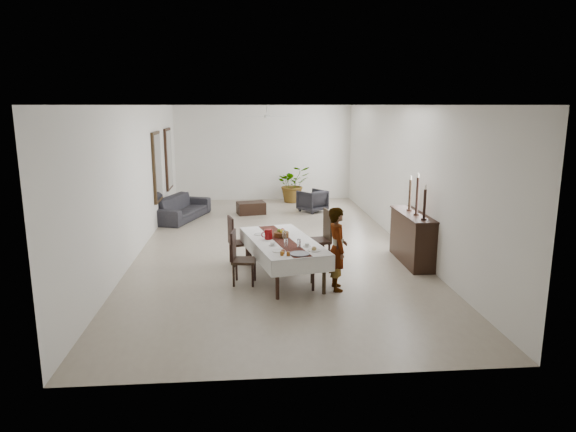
{
  "coord_description": "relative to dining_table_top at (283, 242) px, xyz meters",
  "views": [
    {
      "loc": [
        -0.63,
        -11.58,
        3.2
      ],
      "look_at": [
        0.2,
        -1.69,
        1.05
      ],
      "focal_mm": 32.0,
      "sensor_mm": 36.0,
      "label": 1
    }
  ],
  "objects": [
    {
      "name": "potted_plant",
      "position": [
        0.92,
        7.71,
        -0.08
      ],
      "size": [
        1.27,
        1.16,
        1.22
      ],
      "primitive_type": "imported",
      "rotation": [
        0.0,
        0.0,
        0.2
      ],
      "color": "#2C5723",
      "rests_on": "floor"
    },
    {
      "name": "tablecloth_drape_right",
      "position": [
        0.54,
        0.12,
        -0.11
      ],
      "size": [
        0.54,
        2.4,
        0.29
      ],
      "primitive_type": "cube",
      "rotation": [
        0.0,
        0.0,
        0.22
      ],
      "color": "silver",
      "rests_on": "dining_table_top"
    },
    {
      "name": "tablecloth_drape_near",
      "position": [
        0.27,
        -1.19,
        -0.11
      ],
      "size": [
        1.1,
        0.25,
        0.29
      ],
      "primitive_type": "cube",
      "rotation": [
        0.0,
        0.0,
        0.22
      ],
      "color": "white",
      "rests_on": "dining_table_top"
    },
    {
      "name": "mirror_glass_near",
      "position": [
        -2.97,
        4.5,
        0.91
      ],
      "size": [
        0.01,
        0.9,
        1.7
      ],
      "primitive_type": "cube",
      "color": "silver",
      "rests_on": "mirror_frame_near"
    },
    {
      "name": "plate_far_left",
      "position": [
        -0.41,
        0.44,
        0.04
      ],
      "size": [
        0.23,
        0.23,
        0.01
      ],
      "primitive_type": "cylinder",
      "color": "silver",
      "rests_on": "tablecloth_top"
    },
    {
      "name": "chair_right_far_leg_fl",
      "position": [
        0.98,
        0.54,
        -0.45
      ],
      "size": [
        0.05,
        0.05,
        0.47
      ],
      "primitive_type": "cylinder",
      "rotation": [
        0.0,
        0.0,
        0.15
      ],
      "color": "black",
      "rests_on": "floor"
    },
    {
      "name": "plate_near_right",
      "position": [
        0.49,
        -0.77,
        0.04
      ],
      "size": [
        0.23,
        0.23,
        0.01
      ],
      "primitive_type": "cylinder",
      "color": "silver",
      "rests_on": "tablecloth_top"
    },
    {
      "name": "tablecloth_drape_left",
      "position": [
        -0.54,
        -0.12,
        -0.11
      ],
      "size": [
        0.54,
        2.4,
        0.29
      ],
      "primitive_type": "cube",
      "rotation": [
        0.0,
        0.0,
        0.22
      ],
      "color": "white",
      "rests_on": "dining_table_top"
    },
    {
      "name": "chair_right_far_leg_br",
      "position": [
        0.53,
        0.87,
        -0.45
      ],
      "size": [
        0.05,
        0.05,
        0.47
      ],
      "primitive_type": "cylinder",
      "rotation": [
        0.0,
        0.0,
        0.15
      ],
      "color": "black",
      "rests_on": "floor"
    },
    {
      "name": "candlestick_far_base",
      "position": [
        2.74,
        0.99,
        0.37
      ],
      "size": [
        0.11,
        0.11,
        0.03
      ],
      "primitive_type": "cylinder",
      "color": "black",
      "rests_on": "sideboard_top"
    },
    {
      "name": "fruit_green",
      "position": [
        -0.05,
        0.26,
        0.15
      ],
      "size": [
        0.08,
        0.08,
        0.08
      ],
      "primitive_type": "sphere",
      "color": "olive",
      "rests_on": "fruit_basket"
    },
    {
      "name": "sideboard_body",
      "position": [
        2.74,
        0.71,
        -0.19
      ],
      "size": [
        0.45,
        1.67,
        1.0
      ],
      "primitive_type": "cube",
      "color": "black",
      "rests_on": "floor"
    },
    {
      "name": "dining_table_top",
      "position": [
        0.0,
        0.0,
        0.0
      ],
      "size": [
        1.43,
        2.44,
        0.05
      ],
      "primitive_type": "cube",
      "rotation": [
        0.0,
        0.0,
        0.22
      ],
      "color": "black",
      "rests_on": "table_leg_fl"
    },
    {
      "name": "armchair",
      "position": [
        1.36,
        6.04,
        -0.35
      ],
      "size": [
        1.02,
        1.02,
        0.67
      ],
      "primitive_type": "imported",
      "rotation": [
        0.0,
        0.0,
        3.77
      ],
      "color": "#252327",
      "rests_on": "floor"
    },
    {
      "name": "chair_left_far_back",
      "position": [
        -0.99,
        0.85,
        0.04
      ],
      "size": [
        0.14,
        0.42,
        0.54
      ],
      "primitive_type": "cube",
      "rotation": [
        0.0,
        0.0,
        -1.32
      ],
      "color": "black",
      "rests_on": "chair_left_far_seat"
    },
    {
      "name": "sofa",
      "position": [
        -2.52,
        5.31,
        -0.36
      ],
      "size": [
        1.56,
        2.41,
        0.66
      ],
      "primitive_type": "imported",
      "rotation": [
        0.0,
        0.0,
        1.24
      ],
      "color": "#2C2A2F",
      "rests_on": "floor"
    },
    {
      "name": "fan_blade_e",
      "position": [
        0.31,
        5.3,
        2.21
      ],
      "size": [
        0.55,
        0.1,
        0.01
      ],
      "primitive_type": "cube",
      "color": "silver",
      "rests_on": "fan_hub"
    },
    {
      "name": "fruit_basket",
      "position": [
        -0.01,
        0.24,
        0.08
      ],
      "size": [
        0.29,
        0.29,
        0.1
      ],
      "primitive_type": "cylinder",
      "color": "brown",
      "rests_on": "tablecloth_top"
    },
    {
      "name": "table_leg_fr",
      "position": [
        0.64,
        -0.97,
        -0.36
      ],
      "size": [
        0.08,
        0.08,
        0.67
      ],
      "primitive_type": "cylinder",
      "rotation": [
        0.0,
        0.0,
        0.22
      ],
      "color": "black",
      "rests_on": "floor"
    },
    {
      "name": "chair_left_near_seat",
      "position": [
        -0.72,
        -0.33,
        -0.25
      ],
      "size": [
        0.47,
        0.47,
        0.05
      ],
      "primitive_type": "cube",
      "rotation": [
        0.0,
        0.0,
        -1.71
      ],
      "color": "black",
      "rests_on": "chair_left_near_leg_fl"
    },
    {
      "name": "chair_left_near_leg_fr",
      "position": [
        -0.92,
        -0.47,
        -0.48
      ],
      "size": [
        0.05,
        0.05,
        0.41
      ],
      "primitive_type": "cylinder",
      "rotation": [
        0.0,
        0.0,
        -0.14
      ],
      "color": "black",
      "rests_on": "floor"
    },
    {
      "name": "woman",
      "position": [
        0.9,
        -0.75,
        0.05
      ],
      "size": [
        0.37,
        0.55,
        1.48
      ],
      "primitive_type": "imported",
      "rotation": [
        0.0,
        0.0,
        1.6
      ],
      "color": "gray",
      "rests_on": "floor"
    },
    {
      "name": "fan_blade_w",
      "position": [
        -0.39,
        5.3,
        2.21
      ],
      "size": [
        0.55,
        0.1,
        0.01
      ],
      "primitive_type": "cube",
      "color": "silver",
      "rests_on": "fan_hub"
    },
    {
      "name": "candlestick_far_shaft",
      "position": [
        2.74,
        0.99,
        0.69
      ],
      "size": [
        0.06,
        0.06,
        0.61
      ],
      "primitive_type": "cylinder",
      "color": "black",
      "rests_on": "candlestick_far_base"
    },
    {
      "name": "coffee_table",
      "position": [
        -0.52,
        5.84,
        -0.51
      ],
      "size": [
        0.91,
        0.7,
        0.36
      ],
      "primitive_type": "cube",
      "rotation": [
        0.0,
        0.0,
        0.21
      ],
      "color": "black",
      "rests_on": "floor"
    },
    {
      "name": "chair_right_near_leg_fl",
      "position": [
        0.87,
        -0.83,
        -0.45
      ],
      "size": [
        0.05,
        0.05,
        0.48
      ],
      "primitive_type": "cylinder",
      "rotation": [
        0.0,
        0.0,
        -0.07
      ],
      "color": "black",
      "rests_on": "floor"
    },
    {
      "name": "saucer_right",
      "position": [
        0.4,
        -0.49,
        0.04
      ],
      "size": [
        0.14,
        0.14,
        0.01
      ],
      "primitive_type": "cylinder",
      "color": "white",
      "rests_on": "tablecloth_top"
    },
    {
      "name": "serving_tray",
      "position": [
        0.22,
        -0.97,
        0.04
      ],
      "size": [
        0.34,
        0.34,
        0.02
      ],
      "primitive_type": "cylinder",
      "color": "#44454A",
      "rests_on": "tablecloth_top"
    },
    {
      "name": "candlestick_near_shaft",
      "position": [
        2.74,
        0.1,
        0.66
      ],
      "size": [
        0.06,
        0.06,
        0.56
      ],
      "primitive_type": "cylinder",
      "color": "black",
      "rests_on": "candlestick_near_base"
    },
    {
      "name": "mirror_glass_far",
      "position": [
        -2.97,
        6.6,
        0.91
      ],
      "size": [
        0.01,
        0.9,
        1.7
      ],
      "primitive_type": "cube",
      "color": "white",
      "rests_on": "mirror_frame_far"
    },
    {
      "name": "chair_left_far_leg_fr",
      "position": [
        -0.93,
        0.68,
        -0.48
      ],
      "size": [
        0.05,
        0.05,
        0.42
      ],
      "primitive_type": "cylinder",
      "rotation": [
        0.0,
        0.0,
        0.25
      ],
      "color": "black",
      "rests_on": "floor"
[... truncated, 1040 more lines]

